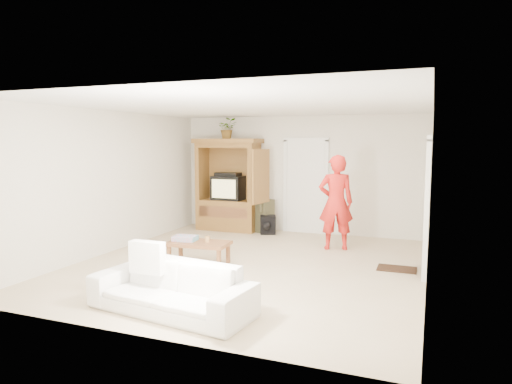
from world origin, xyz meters
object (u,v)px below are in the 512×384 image
man (336,202)px  coffee_table (199,245)px  armoire (229,191)px  sofa (171,288)px

man → coffee_table: size_ratio=1.71×
armoire → sofa: size_ratio=1.04×
sofa → man: bearing=80.8°
man → sofa: size_ratio=0.89×
man → coffee_table: 2.74m
sofa → coffee_table: bearing=117.3°
man → coffee_table: (-1.91, -1.88, -0.57)m
man → coffee_table: bearing=25.7°
armoire → man: armoire is taller
man → sofa: bearing=54.4°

